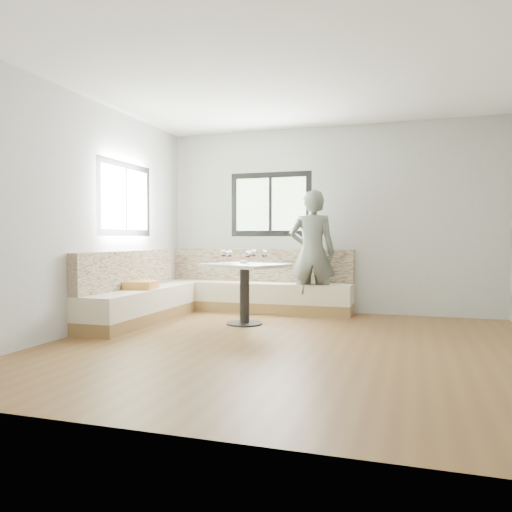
{
  "coord_description": "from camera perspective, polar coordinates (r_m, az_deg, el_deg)",
  "views": [
    {
      "loc": [
        1.22,
        -5.02,
        1.11
      ],
      "look_at": [
        -0.73,
        1.19,
        0.89
      ],
      "focal_mm": 35.0,
      "sensor_mm": 36.0,
      "label": 1
    }
  ],
  "objects": [
    {
      "name": "banquette",
      "position": [
        7.26,
        -5.44,
        -4.2
      ],
      "size": [
        2.9,
        2.8,
        0.95
      ],
      "color": "olive",
      "rests_on": "ground"
    },
    {
      "name": "olive_ramekin",
      "position": [
        6.54,
        -1.43,
        -0.67
      ],
      "size": [
        0.1,
        0.1,
        0.04
      ],
      "color": "white",
      "rests_on": "table"
    },
    {
      "name": "wine_glass_e",
      "position": [
        6.36,
        0.93,
        0.23
      ],
      "size": [
        0.08,
        0.08,
        0.19
      ],
      "color": "white",
      "rests_on": "table"
    },
    {
      "name": "person",
      "position": [
        7.25,
        6.44,
        0.35
      ],
      "size": [
        0.72,
        0.52,
        1.81
      ],
      "primitive_type": "imported",
      "rotation": [
        0.0,
        0.0,
        3.28
      ],
      "color": "#5A6157",
      "rests_on": "ground"
    },
    {
      "name": "wine_glass_a",
      "position": [
        6.54,
        -3.72,
        0.27
      ],
      "size": [
        0.08,
        0.08,
        0.19
      ],
      "color": "white",
      "rests_on": "table"
    },
    {
      "name": "wine_glass_c",
      "position": [
        6.25,
        -0.89,
        0.2
      ],
      "size": [
        0.08,
        0.08,
        0.19
      ],
      "color": "white",
      "rests_on": "table"
    },
    {
      "name": "room",
      "position": [
        5.27,
        3.14,
        5.24
      ],
      "size": [
        5.01,
        5.01,
        2.81
      ],
      "color": "brown",
      "rests_on": "ground"
    },
    {
      "name": "table",
      "position": [
        6.47,
        -1.32,
        -2.64
      ],
      "size": [
        1.17,
        1.06,
        0.79
      ],
      "rotation": [
        0.0,
        0.0,
        -0.4
      ],
      "color": "black",
      "rests_on": "ground"
    },
    {
      "name": "wine_glass_d",
      "position": [
        6.55,
        -0.31,
        0.28
      ],
      "size": [
        0.08,
        0.08,
        0.19
      ],
      "color": "white",
      "rests_on": "table"
    },
    {
      "name": "wine_glass_b",
      "position": [
        6.32,
        -3.08,
        0.22
      ],
      "size": [
        0.08,
        0.08,
        0.19
      ],
      "color": "white",
      "rests_on": "table"
    }
  ]
}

